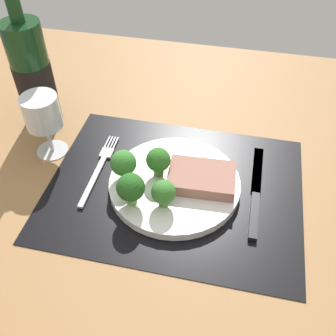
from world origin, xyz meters
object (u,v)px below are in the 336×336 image
fork (99,168)px  steak (201,178)px  knife (256,196)px  wine_glass (43,116)px  wine_bottle (33,75)px  plate (175,184)px

fork → steak: bearing=-2.8°
fork → knife: (29.63, -0.89, 0.05)cm
wine_glass → wine_bottle: bearing=122.4°
fork → wine_bottle: bearing=143.1°
steak → plate: bearing=-171.7°
steak → fork: size_ratio=0.62×
plate → fork: bearing=174.6°
steak → wine_glass: (-30.83, 3.96, 5.78)cm
fork → wine_bottle: size_ratio=0.63×
knife → wine_glass: wine_glass is taller
steak → fork: steak is taller
plate → wine_bottle: wine_bottle is taller
knife → wine_bottle: (-46.57, 13.31, 10.65)cm
fork → wine_bottle: wine_bottle is taller
fork → wine_glass: size_ratio=1.49×
plate → fork: plate is taller
plate → fork: 15.08cm
knife → wine_bottle: size_ratio=0.75×
plate → steak: steak is taller
plate → steak: size_ratio=2.00×
plate → wine_glass: size_ratio=1.84×
wine_bottle → fork: bearing=-36.3°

